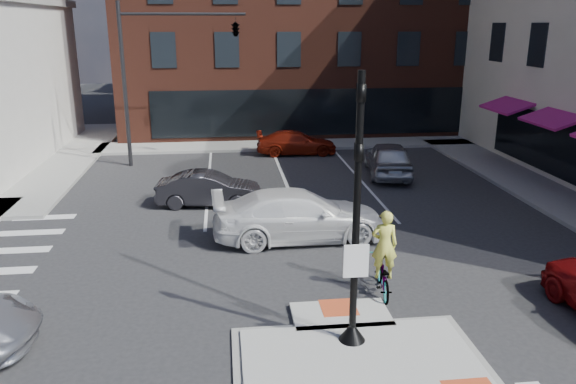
{
  "coord_description": "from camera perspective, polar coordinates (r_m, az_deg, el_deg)",
  "views": [
    {
      "loc": [
        -2.72,
        -10.54,
        6.98
      ],
      "look_at": [
        -0.83,
        5.86,
        2.0
      ],
      "focal_mm": 35.0,
      "sensor_mm": 36.0,
      "label": 1
    }
  ],
  "objects": [
    {
      "name": "ground",
      "position": [
        12.93,
        6.89,
        -16.02
      ],
      "size": [
        120.0,
        120.0,
        0.0
      ],
      "primitive_type": "plane",
      "color": "#28282B",
      "rests_on": "ground"
    },
    {
      "name": "refuge_island",
      "position": [
        12.69,
        7.18,
        -16.45
      ],
      "size": [
        5.4,
        4.65,
        0.13
      ],
      "color": "gray",
      "rests_on": "ground"
    },
    {
      "name": "sidewalk_e",
      "position": [
        25.54,
        25.7,
        -0.61
      ],
      "size": [
        3.0,
        24.0,
        0.15
      ],
      "primitive_type": "cube",
      "color": "gray",
      "rests_on": "ground"
    },
    {
      "name": "sidewalk_n",
      "position": [
        33.75,
        3.33,
        4.95
      ],
      "size": [
        26.0,
        3.0,
        0.15
      ],
      "primitive_type": "cube",
      "color": "gray",
      "rests_on": "ground"
    },
    {
      "name": "building_n",
      "position": [
        42.92,
        1.14,
        17.88
      ],
      "size": [
        24.4,
        18.4,
        15.5
      ],
      "color": "#512419",
      "rests_on": "ground"
    },
    {
      "name": "building_far_left",
      "position": [
        62.58,
        -8.01,
        14.81
      ],
      "size": [
        10.0,
        12.0,
        10.0
      ],
      "primitive_type": "cube",
      "color": "slate",
      "rests_on": "ground"
    },
    {
      "name": "building_far_right",
      "position": [
        65.6,
        3.86,
        15.89
      ],
      "size": [
        12.0,
        12.0,
        12.0
      ],
      "primitive_type": "cube",
      "color": "brown",
      "rests_on": "ground"
    },
    {
      "name": "signal_pole",
      "position": [
        12.18,
        6.85,
        -5.66
      ],
      "size": [
        0.6,
        0.6,
        5.98
      ],
      "color": "black",
      "rests_on": "refuge_island"
    },
    {
      "name": "mast_arm_signal",
      "position": [
        28.56,
        -8.38,
        15.06
      ],
      "size": [
        6.1,
        2.24,
        8.0
      ],
      "color": "black",
      "rests_on": "ground"
    },
    {
      "name": "white_pickup",
      "position": [
        18.74,
        1.12,
        -2.37
      ],
      "size": [
        5.84,
        2.6,
        1.67
      ],
      "primitive_type": "imported",
      "rotation": [
        0.0,
        0.0,
        1.62
      ],
      "color": "white",
      "rests_on": "ground"
    },
    {
      "name": "bg_car_dark",
      "position": [
        22.46,
        -8.05,
        0.3
      ],
      "size": [
        4.21,
        1.85,
        1.35
      ],
      "primitive_type": "imported",
      "rotation": [
        0.0,
        0.0,
        1.46
      ],
      "color": "#25252A",
      "rests_on": "ground"
    },
    {
      "name": "bg_car_silver",
      "position": [
        27.1,
        10.17,
        3.38
      ],
      "size": [
        2.65,
        5.05,
        1.64
      ],
      "primitive_type": "imported",
      "rotation": [
        0.0,
        0.0,
        2.99
      ],
      "color": "#B2B5BA",
      "rests_on": "ground"
    },
    {
      "name": "bg_car_red",
      "position": [
        31.14,
        0.86,
        5.03
      ],
      "size": [
        4.45,
        1.93,
        1.28
      ],
      "primitive_type": "imported",
      "rotation": [
        0.0,
        0.0,
        1.54
      ],
      "color": "maroon",
      "rests_on": "ground"
    },
    {
      "name": "cyclist",
      "position": [
        15.27,
        9.65,
        -7.4
      ],
      "size": [
        0.9,
        1.95,
        2.34
      ],
      "rotation": [
        0.0,
        0.0,
        3.0
      ],
      "color": "#3F3F44",
      "rests_on": "ground"
    }
  ]
}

